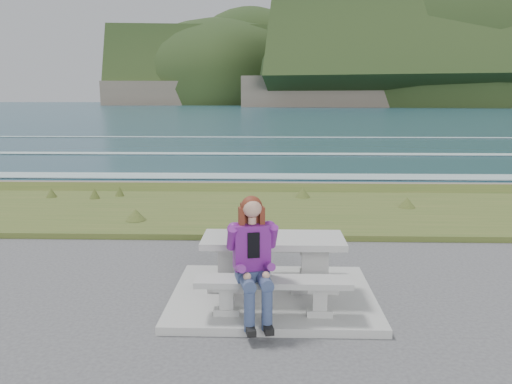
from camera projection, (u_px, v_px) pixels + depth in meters
concrete_slab at (273, 296)px, 6.49m from camera, size 2.60×2.10×0.10m
picnic_table at (273, 249)px, 6.38m from camera, size 1.80×0.75×0.75m
bench_landward at (273, 287)px, 5.73m from camera, size 1.80×0.35×0.45m
bench_seaward at (273, 251)px, 7.11m from camera, size 1.80×0.35×0.45m
grass_verge at (272, 214)px, 11.42m from camera, size 160.00×4.50×0.22m
shore_drop at (272, 191)px, 14.27m from camera, size 160.00×0.80×2.20m
ocean at (272, 169)px, 31.48m from camera, size 1600.00×1600.00×0.09m
seated_woman at (254, 277)px, 5.58m from camera, size 0.52×0.76×1.41m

